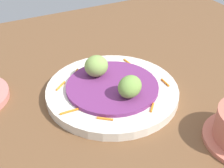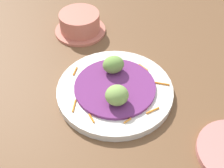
# 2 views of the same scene
# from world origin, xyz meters

# --- Properties ---
(table_surface) EXTENTS (1.10, 1.10, 0.02)m
(table_surface) POSITION_xyz_m (0.00, 0.00, 0.01)
(table_surface) COLOR brown
(table_surface) RESTS_ON ground
(main_plate) EXTENTS (0.28, 0.28, 0.02)m
(main_plate) POSITION_xyz_m (0.04, -0.06, 0.03)
(main_plate) COLOR silver
(main_plate) RESTS_ON table_surface
(cabbage_bed) EXTENTS (0.19, 0.19, 0.01)m
(cabbage_bed) POSITION_xyz_m (0.04, -0.06, 0.04)
(cabbage_bed) COLOR #702D6B
(cabbage_bed) RESTS_ON main_plate
(carrot_garnish) EXTENTS (0.24, 0.22, 0.00)m
(carrot_garnish) POSITION_xyz_m (0.05, -0.06, 0.04)
(carrot_garnish) COLOR orange
(carrot_garnish) RESTS_ON main_plate
(guac_scoop_left) EXTENTS (0.07, 0.06, 0.04)m
(guac_scoop_left) POSITION_xyz_m (0.03, -0.01, 0.07)
(guac_scoop_left) COLOR #759E47
(guac_scoop_left) RESTS_ON cabbage_bed
(guac_scoop_center) EXTENTS (0.07, 0.06, 0.05)m
(guac_scoop_center) POSITION_xyz_m (0.06, -0.11, 0.07)
(guac_scoop_center) COLOR #84A851
(guac_scoop_center) RESTS_ON cabbage_bed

